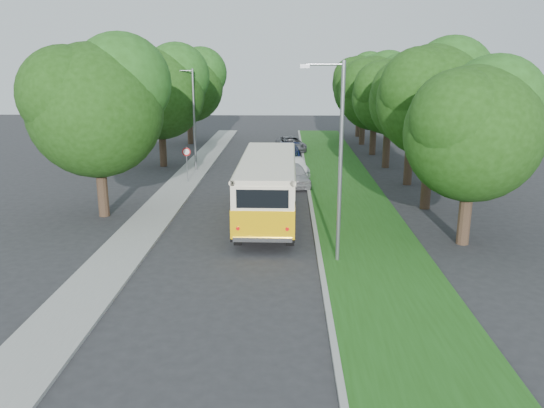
{
  "coord_description": "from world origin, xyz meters",
  "views": [
    {
      "loc": [
        2.21,
        -22.88,
        7.91
      ],
      "look_at": [
        1.53,
        1.08,
        1.5
      ],
      "focal_mm": 35.0,
      "sensor_mm": 36.0,
      "label": 1
    }
  ],
  "objects_px": {
    "car_silver": "(293,175)",
    "car_white": "(294,167)",
    "lamppost_near": "(338,157)",
    "vintage_bus": "(268,188)",
    "lamppost_far": "(193,116)",
    "car_blue": "(287,154)",
    "car_grey": "(291,144)"
  },
  "relations": [
    {
      "from": "car_white",
      "to": "car_blue",
      "type": "bearing_deg",
      "value": 80.77
    },
    {
      "from": "car_silver",
      "to": "car_grey",
      "type": "distance_m",
      "value": 14.16
    },
    {
      "from": "vintage_bus",
      "to": "car_blue",
      "type": "bearing_deg",
      "value": 87.02
    },
    {
      "from": "lamppost_near",
      "to": "car_grey",
      "type": "xyz_separation_m",
      "value": [
        -1.63,
        28.15,
        -3.7
      ]
    },
    {
      "from": "lamppost_far",
      "to": "vintage_bus",
      "type": "height_order",
      "value": "lamppost_far"
    },
    {
      "from": "lamppost_far",
      "to": "car_grey",
      "type": "distance_m",
      "value": 12.56
    },
    {
      "from": "lamppost_near",
      "to": "lamppost_far",
      "type": "bearing_deg",
      "value": 115.71
    },
    {
      "from": "lamppost_near",
      "to": "car_white",
      "type": "bearing_deg",
      "value": 94.91
    },
    {
      "from": "car_grey",
      "to": "lamppost_far",
      "type": "bearing_deg",
      "value": -137.5
    },
    {
      "from": "car_silver",
      "to": "car_blue",
      "type": "xyz_separation_m",
      "value": [
        -0.47,
        8.75,
        -0.06
      ]
    },
    {
      "from": "car_silver",
      "to": "lamppost_far",
      "type": "bearing_deg",
      "value": 137.91
    },
    {
      "from": "lamppost_near",
      "to": "car_blue",
      "type": "xyz_separation_m",
      "value": [
        -2.02,
        22.73,
        -3.7
      ]
    },
    {
      "from": "vintage_bus",
      "to": "car_grey",
      "type": "relative_size",
      "value": 2.28
    },
    {
      "from": "car_silver",
      "to": "car_white",
      "type": "distance_m",
      "value": 3.28
    },
    {
      "from": "vintage_bus",
      "to": "car_white",
      "type": "relative_size",
      "value": 2.89
    },
    {
      "from": "lamppost_near",
      "to": "lamppost_far",
      "type": "xyz_separation_m",
      "value": [
        -8.91,
        18.5,
        -0.25
      ]
    },
    {
      "from": "car_silver",
      "to": "car_blue",
      "type": "height_order",
      "value": "car_silver"
    },
    {
      "from": "car_blue",
      "to": "car_silver",
      "type": "bearing_deg",
      "value": -78.89
    },
    {
      "from": "lamppost_near",
      "to": "lamppost_far",
      "type": "height_order",
      "value": "lamppost_near"
    },
    {
      "from": "lamppost_near",
      "to": "vintage_bus",
      "type": "distance_m",
      "value": 7.44
    },
    {
      "from": "lamppost_far",
      "to": "car_grey",
      "type": "bearing_deg",
      "value": 52.96
    },
    {
      "from": "vintage_bus",
      "to": "car_grey",
      "type": "xyz_separation_m",
      "value": [
        1.34,
        21.9,
        -0.96
      ]
    },
    {
      "from": "car_white",
      "to": "car_grey",
      "type": "xyz_separation_m",
      "value": [
        -0.14,
        10.88,
        0.04
      ]
    },
    {
      "from": "vintage_bus",
      "to": "car_white",
      "type": "bearing_deg",
      "value": 82.63
    },
    {
      "from": "lamppost_far",
      "to": "car_silver",
      "type": "relative_size",
      "value": 1.74
    },
    {
      "from": "car_silver",
      "to": "car_white",
      "type": "xyz_separation_m",
      "value": [
        0.07,
        3.28,
        -0.11
      ]
    },
    {
      "from": "car_grey",
      "to": "vintage_bus",
      "type": "bearing_deg",
      "value": -103.97
    },
    {
      "from": "car_silver",
      "to": "lamppost_near",
      "type": "bearing_deg",
      "value": -94.21
    },
    {
      "from": "lamppost_far",
      "to": "car_blue",
      "type": "distance_m",
      "value": 8.79
    },
    {
      "from": "vintage_bus",
      "to": "car_grey",
      "type": "distance_m",
      "value": 21.96
    },
    {
      "from": "lamppost_far",
      "to": "car_silver",
      "type": "distance_m",
      "value": 9.27
    },
    {
      "from": "lamppost_near",
      "to": "car_white",
      "type": "height_order",
      "value": "lamppost_near"
    }
  ]
}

